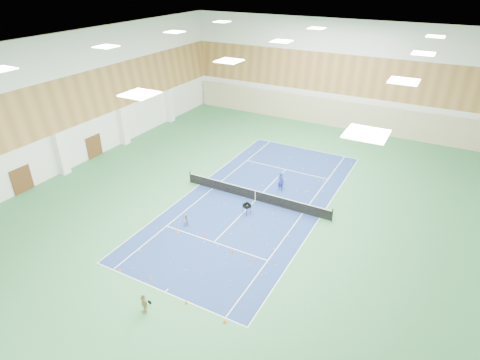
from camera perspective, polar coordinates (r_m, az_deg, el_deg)
name	(u,v)px	position (r m, az deg, el deg)	size (l,w,h in m)	color
ground	(255,200)	(32.85, 2.18, -2.92)	(40.00, 40.00, 0.00)	#307142
room_shell	(257,132)	(30.19, 2.39, 6.87)	(36.00, 40.00, 12.00)	white
wood_cladding	(257,106)	(29.52, 2.46, 10.49)	(36.00, 40.00, 8.00)	#A3733C
ceiling_light_grid	(258,50)	(28.57, 2.63, 18.00)	(21.40, 25.40, 0.06)	white
court_surface	(255,200)	(32.85, 2.18, -2.91)	(10.97, 23.77, 0.01)	navy
tennis_balls_scatter	(255,200)	(32.83, 2.18, -2.85)	(10.57, 22.77, 0.07)	#D0F129
tennis_net	(255,195)	(32.57, 2.20, -2.09)	(12.80, 0.10, 1.10)	black
back_curtain	(330,113)	(49.16, 12.70, 9.31)	(35.40, 0.16, 3.20)	#C6B793
door_left_a	(22,180)	(38.27, -28.60, 0.02)	(0.08, 1.80, 2.20)	#593319
door_left_b	(94,146)	(42.49, -20.02, 4.51)	(0.08, 1.80, 2.20)	#593319
coach	(281,181)	(34.11, 5.82, -0.18)	(0.61, 0.40, 1.67)	navy
child_court	(187,220)	(29.75, -7.60, -5.69)	(0.49, 0.38, 1.00)	gray
child_apron	(144,303)	(23.56, -13.53, -16.67)	(0.76, 0.32, 1.30)	tan
ball_cart	(247,209)	(30.90, 0.98, -4.13)	(0.51, 0.51, 0.89)	black
cone_svc_a	(177,231)	(29.43, -8.93, -7.12)	(0.23, 0.23, 0.25)	orange
cone_svc_b	(205,234)	(28.83, -5.00, -7.73)	(0.20, 0.20, 0.22)	#D7410B
cone_svc_c	(233,251)	(27.21, -0.99, -10.12)	(0.19, 0.19, 0.21)	#FC430D
cone_svc_d	(251,260)	(26.53, 1.51, -11.32)	(0.18, 0.18, 0.20)	#FF610D
cone_base_a	(119,270)	(26.89, -16.77, -12.15)	(0.17, 0.17, 0.19)	#ED550C
cone_base_b	(151,278)	(25.82, -12.60, -13.41)	(0.21, 0.21, 0.23)	orange
cone_base_c	(186,302)	(23.97, -7.66, -16.83)	(0.21, 0.21, 0.23)	#F7610D
cone_base_d	(225,321)	(22.83, -2.16, -19.40)	(0.22, 0.22, 0.25)	orange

